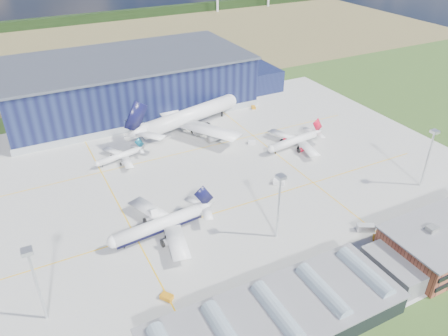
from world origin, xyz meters
TOP-DOWN VIEW (x-y plane):
  - ground at (0.00, 0.00)m, footprint 600.00×600.00m
  - apron at (0.00, 10.00)m, footprint 220.00×160.00m
  - farmland at (0.00, 220.00)m, footprint 600.00×220.00m
  - treeline at (0.00, 300.00)m, footprint 600.00×8.00m
  - hangar at (2.81, 94.80)m, footprint 145.00×62.00m
  - glass_concourse at (-6.45, -60.00)m, footprint 78.00×23.00m
  - light_mast_west at (-60.00, -30.00)m, footprint 2.60×2.60m
  - light_mast_center at (10.00, -30.00)m, footprint 2.60×2.60m
  - light_mast_east at (75.00, -30.00)m, footprint 2.60×2.60m
  - airliner_navy at (-22.82, -12.00)m, footprint 41.60×40.85m
  - airliner_red at (49.46, 16.80)m, footprint 35.01×34.41m
  - airliner_widebody at (17.36, 55.00)m, footprint 79.60×78.61m
  - airliner_regional at (-21.43, 40.00)m, footprint 27.44×27.06m
  - gse_tug_a at (-30.41, -38.18)m, footprint 3.62×3.94m
  - gse_tug_b at (36.96, -46.00)m, footprint 3.32×3.36m
  - gse_van_a at (37.21, -41.03)m, footprint 6.03×4.81m
  - gse_van_b at (27.61, -4.94)m, footprint 4.47×4.33m
  - gse_tug_c at (56.39, 62.00)m, footprint 2.81×3.51m
  - gse_cart_b at (35.51, 28.36)m, footprint 3.85×3.55m
  - airstair at (-22.25, -4.11)m, footprint 2.48×5.56m
  - car_a at (38.58, -41.45)m, footprint 3.82×2.43m
  - car_b at (21.17, -46.66)m, footprint 3.39×2.13m

SIDE VIEW (x-z plane):
  - ground at x=0.00m, z-range 0.00..0.00m
  - farmland at x=0.00m, z-range -0.01..0.01m
  - apron at x=0.00m, z-range -0.01..0.07m
  - car_b at x=21.17m, z-range 0.00..1.05m
  - car_a at x=38.58m, z-range 0.00..1.21m
  - gse_tug_b at x=36.96m, z-range 0.00..1.23m
  - gse_tug_c at x=56.39m, z-range 0.00..1.34m
  - gse_cart_b at x=35.51m, z-range 0.00..1.39m
  - gse_tug_a at x=-30.41m, z-range 0.00..1.40m
  - gse_van_b at x=27.61m, z-range 0.00..1.96m
  - gse_van_a at x=37.21m, z-range 0.00..2.42m
  - airstair at x=-22.25m, z-range 0.00..3.49m
  - glass_concourse at x=-6.45m, z-range -0.61..7.99m
  - airliner_regional at x=-21.43m, z-range 0.00..7.57m
  - treeline at x=0.00m, z-range 0.00..8.00m
  - airliner_red at x=49.46m, z-range 0.00..10.29m
  - airliner_navy at x=-22.82m, z-range 0.00..12.46m
  - airliner_widebody at x=17.36m, z-range 0.00..21.22m
  - hangar at x=2.81m, z-range -1.43..24.67m
  - light_mast_west at x=-60.00m, z-range 3.93..26.93m
  - light_mast_center at x=10.00m, z-range 3.93..26.93m
  - light_mast_east at x=75.00m, z-range 3.93..26.93m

